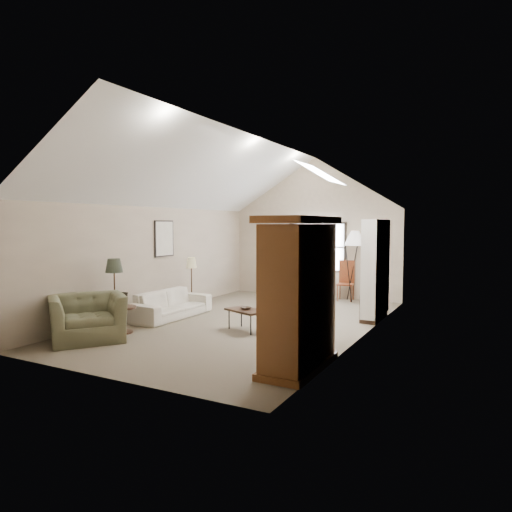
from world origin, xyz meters
The scene contains 18 objects.
room_shell centered at (0.00, 0.00, 3.21)m, with size 5.01×8.01×4.00m.
window centered at (0.10, 3.96, 1.45)m, with size 1.72×0.08×1.42m, color black.
skylight centered at (1.30, 0.90, 3.22)m, with size 0.80×1.20×0.52m, color white, non-canonical shape.
wall_art centered at (-1.88, 1.94, 1.73)m, with size 1.97×3.71×0.88m.
armoire centered at (2.18, -2.40, 1.10)m, with size 0.60×1.50×2.20m, color brown.
tv_alcove centered at (2.34, 1.60, 1.15)m, with size 0.32×1.30×2.10m, color white.
media_console centered at (2.32, 1.60, 0.30)m, with size 0.34×1.18×0.60m, color #382316.
tv_panel centered at (2.32, 1.60, 0.92)m, with size 0.05×0.90×0.55m, color black.
sofa centered at (-1.76, -0.36, 0.30)m, with size 2.06×0.81×0.60m, color beige.
armchair_near centered at (-1.83, -2.67, 0.41)m, with size 1.27×1.11×0.83m, color brown.
armchair_far centered at (-0.61, 3.70, 0.42)m, with size 0.90×0.92×0.84m, color #5E6144.
coffee_table centered at (0.34, -0.68, 0.21)m, with size 0.82×0.46×0.42m, color #342315.
bowl centered at (0.34, -0.68, 0.44)m, with size 0.20×0.20×0.05m, color #382317.
side_table centered at (-1.66, -1.96, 0.26)m, with size 0.52×0.52×0.52m, color #391E17.
side_chair centered at (1.03, 3.70, 0.55)m, with size 0.43×0.43×1.10m, color brown.
tripod_lamp centered at (1.28, 3.70, 0.98)m, with size 0.57×0.57×1.95m, color silver, non-canonical shape.
dark_lamp centered at (-2.06, -1.76, 0.72)m, with size 0.34×0.34×1.44m, color black, non-canonical shape.
tan_lamp centered at (-2.06, 0.84, 0.65)m, with size 0.26×0.26×1.29m, color tan, non-canonical shape.
Camera 1 is at (4.67, -8.43, 2.10)m, focal length 32.00 mm.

